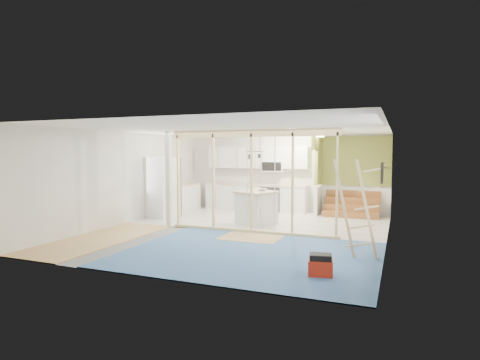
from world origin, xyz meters
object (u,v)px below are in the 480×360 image
at_px(fridge, 162,188).
at_px(toolbox, 320,266).
at_px(island, 257,208).
at_px(ladder, 358,208).

height_order(fridge, toolbox, fridge).
xyz_separation_m(island, toolbox, (2.54, -4.02, -0.29)).
bearing_deg(ladder, toolbox, -112.02).
height_order(fridge, ladder, ladder).
distance_m(fridge, toolbox, 6.98).
relative_size(island, ladder, 0.67).
xyz_separation_m(toolbox, ladder, (0.45, 1.38, 0.79)).
bearing_deg(toolbox, fridge, 134.15).
relative_size(fridge, toolbox, 4.31).
height_order(fridge, island, fridge).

